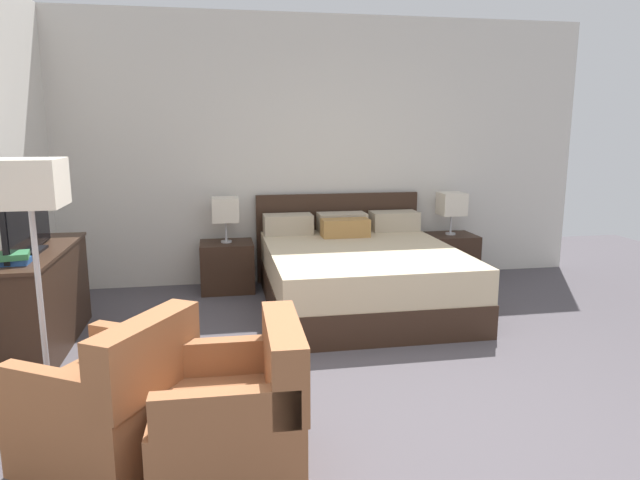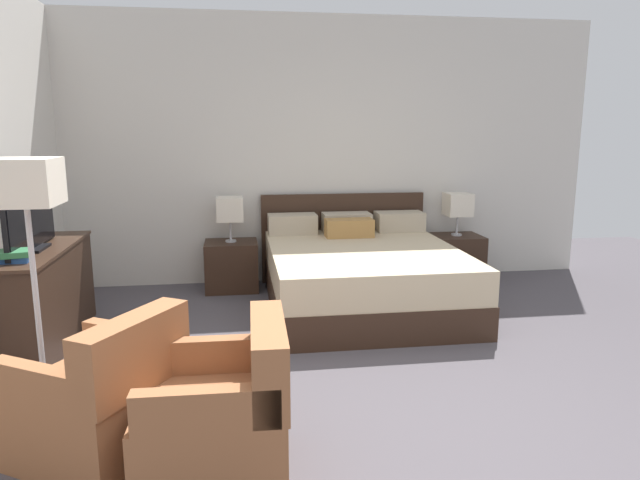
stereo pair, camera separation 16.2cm
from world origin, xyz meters
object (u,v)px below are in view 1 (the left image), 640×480
Objects in this scene: table_lamp_left at (225,210)px; floor_lamp at (30,201)px; dresser at (37,298)px; nightstand_right at (449,257)px; book_red_cover at (9,262)px; nightstand_left at (227,266)px; table_lamp_right at (452,204)px; armchair_by_window at (113,405)px; armchair_companion at (237,420)px; book_blue_cover at (12,256)px; bed at (359,273)px; tv at (27,218)px.

floor_lamp reaches higher than table_lamp_left.
floor_lamp reaches higher than dresser.
book_red_cover is at bearing -155.16° from nightstand_right.
table_lamp_right reaches higher than nightstand_left.
table_lamp_left reaches higher than armchair_by_window.
armchair_companion is 1.63m from floor_lamp.
book_red_cover is 1.25× the size of book_blue_cover.
book_red_cover is at bearing -155.14° from table_lamp_right.
book_blue_cover is at bearing -155.02° from nightstand_right.
floor_lamp is at bearing -143.06° from bed.
dresser is 7.19× the size of book_blue_cover.
armchair_by_window is (-0.64, -2.97, -0.55)m from table_lamp_left.
armchair_by_window is (0.80, -1.64, -0.11)m from dresser.
nightstand_left is 1.16× the size of table_lamp_left.
table_lamp_left reaches higher than dresser.
dresser is 1.50× the size of tv.
nightstand_right is 2.49m from table_lamp_left.
nightstand_right is at bearing -90.00° from table_lamp_right.
armchair_companion is at bearing -46.01° from book_blue_cover.
table_lamp_right is 0.32× the size of dresser.
table_lamp_right is (2.42, 0.00, 0.00)m from table_lamp_left.
armchair_by_window is at bearing 156.61° from armchair_companion.
armchair_by_window is (0.81, -1.18, -0.50)m from book_red_cover.
book_blue_cover is 1.52m from armchair_by_window.
dresser is at bearing 92.28° from tv.
tv is at bearing -87.72° from dresser.
nightstand_right is 1.16× the size of table_lamp_left.
table_lamp_right is 4.10m from dresser.
armchair_by_window is 1.24× the size of armchair_companion.
table_lamp_left is 0.31× the size of floor_lamp.
tv is 2.42m from armchair_companion.
nightstand_left is 0.56× the size of tv.
dresser is at bearing 107.54° from floor_lamp.
nightstand_left is 2.86m from floor_lamp.
table_lamp_right is 0.60× the size of armchair_companion.
tv is at bearing -165.80° from bed.
tv is at bearing -135.75° from nightstand_left.
floor_lamp reaches higher than tv.
bed is 2.17× the size of tv.
floor_lamp is (0.34, -0.66, 0.44)m from book_blue_cover.
book_red_cover is (-0.01, -0.46, 0.39)m from dresser.
book_red_cover reaches higher than dresser.
armchair_companion is (1.42, -1.44, -0.50)m from book_red_cover.
nightstand_left is at bearing 51.05° from book_red_cover.
nightstand_right is at bearing 52.90° from armchair_companion.
nightstand_left is 0.70× the size of armchair_companion.
floor_lamp reaches higher than bed.
armchair_companion reaches higher than nightstand_right.
tv is (-3.85, -1.39, 0.76)m from nightstand_right.
table_lamp_right reaches higher than book_blue_cover.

